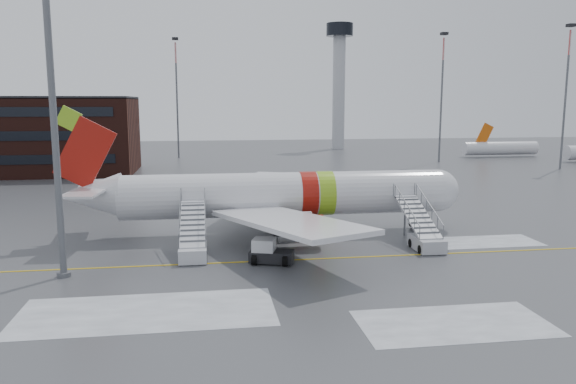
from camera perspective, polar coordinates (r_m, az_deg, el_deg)
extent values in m
plane|color=#494C4F|center=(41.89, -4.53, -6.73)|extent=(260.00, 260.00, 0.00)
cylinder|color=silver|center=(48.82, -0.35, -0.21)|extent=(28.00, 3.80, 3.80)
sphere|color=silver|center=(52.63, 14.92, 0.16)|extent=(3.80, 3.80, 3.80)
cube|color=black|center=(52.98, 15.98, 0.72)|extent=(1.09, 1.60, 0.97)
cone|color=silver|center=(49.24, -19.60, -0.37)|extent=(5.20, 3.72, 3.72)
cube|color=#99130B|center=(48.84, -19.93, 3.74)|extent=(5.27, 0.30, 6.09)
cube|color=#88BD1E|center=(48.91, -21.38, 6.96)|extent=(2.16, 0.26, 2.16)
cube|color=silver|center=(51.64, -18.87, 0.82)|extent=(3.07, 4.85, 0.18)
cube|color=silver|center=(46.59, -20.00, -0.10)|extent=(3.07, 4.85, 0.18)
cube|color=silver|center=(57.13, -2.55, 0.54)|extent=(10.72, 15.97, 1.13)
cube|color=silver|center=(40.52, -0.04, -3.01)|extent=(10.72, 15.97, 1.13)
cylinder|color=silver|center=(54.30, -0.60, -1.35)|extent=(3.40, 2.10, 2.10)
cylinder|color=silver|center=(44.23, 1.26, -3.77)|extent=(3.40, 2.10, 2.10)
cylinder|color=#595B60|center=(52.33, 12.79, -2.70)|extent=(0.20, 0.20, 1.80)
cylinder|color=black|center=(52.43, 12.77, -3.18)|extent=(0.90, 0.56, 0.90)
cylinder|color=black|center=(51.66, -1.27, -3.14)|extent=(0.90, 0.56, 0.90)
cylinder|color=black|center=(47.02, -0.53, -4.37)|extent=(0.90, 0.56, 0.90)
cube|color=#ADAEB4|center=(45.14, 13.94, -5.08)|extent=(2.00, 3.20, 1.00)
cube|color=#ADAEB4|center=(46.67, 13.04, -2.48)|extent=(1.90, 5.87, 2.52)
cube|color=#ADAEB4|center=(49.49, 11.70, -0.39)|extent=(1.90, 1.40, 0.15)
cylinder|color=#595B60|center=(49.42, 11.79, -2.41)|extent=(0.16, 0.16, 3.40)
cylinder|color=black|center=(43.96, 13.33, -5.71)|extent=(0.25, 0.70, 0.70)
cylinder|color=black|center=(46.42, 14.49, -4.97)|extent=(0.25, 0.70, 0.70)
cube|color=silver|center=(41.84, -9.64, -6.07)|extent=(2.00, 3.20, 1.00)
cube|color=silver|center=(43.48, -9.65, -3.21)|extent=(1.90, 5.87, 2.52)
cube|color=silver|center=(46.50, -9.62, -0.94)|extent=(1.90, 1.40, 0.15)
cylinder|color=#595B60|center=(46.43, -9.57, -3.09)|extent=(0.16, 0.16, 3.40)
cylinder|color=black|center=(40.96, -10.93, -6.73)|extent=(0.25, 0.70, 0.70)
cylinder|color=black|center=(42.84, -8.40, -5.95)|extent=(0.25, 0.70, 0.70)
cube|color=black|center=(40.52, -1.67, -6.52)|extent=(3.43, 2.48, 0.77)
cube|color=silver|center=(40.41, -2.45, -5.43)|extent=(1.93, 1.93, 0.99)
cube|color=black|center=(40.32, -2.45, -4.90)|extent=(1.68, 1.76, 0.17)
cylinder|color=black|center=(40.02, -3.43, -6.90)|extent=(0.54, 0.83, 0.77)
cylinder|color=black|center=(39.64, -0.29, -7.04)|extent=(0.54, 0.83, 0.77)
cylinder|color=black|center=(41.48, -2.99, -6.32)|extent=(0.54, 0.83, 0.77)
cylinder|color=black|center=(41.11, 0.04, -6.45)|extent=(0.54, 0.83, 0.77)
cylinder|color=#595B60|center=(38.72, -22.75, 7.53)|extent=(0.44, 0.44, 21.63)
cylinder|color=#595B60|center=(40.32, -21.81, -7.78)|extent=(0.90, 0.90, 0.30)
cylinder|color=#B2B5BA|center=(139.13, 5.18, 10.16)|extent=(3.00, 3.00, 28.00)
cylinder|color=black|center=(140.15, 5.27, 16.09)|extent=(6.40, 6.40, 3.00)
cylinder|color=#595B60|center=(111.56, 15.27, 7.88)|extent=(0.36, 0.36, 19.20)
cylinder|color=#CC7272|center=(111.97, 15.52, 13.78)|extent=(0.32, 0.32, 4.32)
cube|color=black|center=(112.25, 15.59, 15.24)|extent=(1.20, 1.20, 0.50)
cylinder|color=#595B60|center=(118.34, -11.18, 8.08)|extent=(0.36, 0.36, 19.20)
cylinder|color=#CC7272|center=(118.73, -11.35, 13.64)|extent=(0.32, 0.32, 4.32)
cube|color=black|center=(119.00, -11.40, 15.02)|extent=(1.20, 1.20, 0.50)
cylinder|color=#595B60|center=(107.08, 26.26, 7.22)|extent=(0.36, 0.36, 19.20)
cylinder|color=#CC7272|center=(107.50, 26.70, 13.36)|extent=(0.32, 0.32, 4.32)
cube|color=black|center=(107.80, 26.81, 14.88)|extent=(1.20, 1.20, 0.50)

